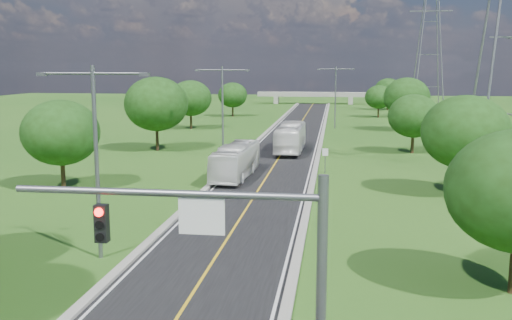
{
  "coord_description": "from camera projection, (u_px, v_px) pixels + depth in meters",
  "views": [
    {
      "loc": [
        6.06,
        -15.35,
        9.92
      ],
      "look_at": [
        0.22,
        26.52,
        3.0
      ],
      "focal_mm": 40.0,
      "sensor_mm": 36.0,
      "label": 1
    }
  ],
  "objects": [
    {
      "name": "streetlight_mid_left",
      "position": [
        223.0,
        104.0,
        61.27
      ],
      "size": [
        5.9,
        0.25,
        10.0
      ],
      "color": "slate",
      "rests_on": "ground"
    },
    {
      "name": "tree_re",
      "position": [
        379.0,
        97.0,
        112.54
      ],
      "size": [
        5.46,
        5.46,
        6.35
      ],
      "color": "black",
      "rests_on": "ground"
    },
    {
      "name": "curb_left",
      "position": [
        263.0,
        135.0,
        82.5
      ],
      "size": [
        0.5,
        150.0,
        0.22
      ],
      "primitive_type": "cube",
      "color": "gray",
      "rests_on": "ground"
    },
    {
      "name": "speed_limit_sign",
      "position": [
        325.0,
        156.0,
        53.59
      ],
      "size": [
        0.55,
        0.09,
        2.4
      ],
      "color": "slate",
      "rests_on": "ground"
    },
    {
      "name": "tree_lc",
      "position": [
        156.0,
        104.0,
        67.44
      ],
      "size": [
        7.56,
        7.56,
        8.79
      ],
      "color": "black",
      "rests_on": "ground"
    },
    {
      "name": "power_tower_far",
      "position": [
        429.0,
        48.0,
        124.02
      ],
      "size": [
        9.0,
        6.4,
        28.0
      ],
      "color": "slate",
      "rests_on": "ground"
    },
    {
      "name": "curb_right",
      "position": [
        322.0,
        136.0,
        81.34
      ],
      "size": [
        0.5,
        150.0,
        0.22
      ],
      "primitive_type": "cube",
      "color": "gray",
      "rests_on": "ground"
    },
    {
      "name": "tree_lb",
      "position": [
        61.0,
        133.0,
        46.23
      ],
      "size": [
        6.3,
        6.3,
        7.33
      ],
      "color": "black",
      "rests_on": "ground"
    },
    {
      "name": "tree_rf",
      "position": [
        388.0,
        90.0,
        131.51
      ],
      "size": [
        6.3,
        6.3,
        7.33
      ],
      "color": "black",
      "rests_on": "ground"
    },
    {
      "name": "ground",
      "position": [
        289.0,
        142.0,
        76.07
      ],
      "size": [
        260.0,
        260.0,
        0.0
      ],
      "primitive_type": "plane",
      "color": "#255518",
      "rests_on": "ground"
    },
    {
      "name": "road",
      "position": [
        292.0,
        136.0,
        81.93
      ],
      "size": [
        8.0,
        150.0,
        0.06
      ],
      "primitive_type": "cube",
      "color": "black",
      "rests_on": "ground"
    },
    {
      "name": "streetlight_far_right",
      "position": [
        335.0,
        92.0,
        91.89
      ],
      "size": [
        5.9,
        0.25,
        10.0
      ],
      "color": "slate",
      "rests_on": "ground"
    },
    {
      "name": "signal_mast",
      "position": [
        242.0,
        258.0,
        15.16
      ],
      "size": [
        8.54,
        0.33,
        7.2
      ],
      "color": "slate",
      "rests_on": "ground"
    },
    {
      "name": "tree_rb",
      "position": [
        465.0,
        132.0,
        43.77
      ],
      "size": [
        6.72,
        6.72,
        7.82
      ],
      "color": "black",
      "rests_on": "ground"
    },
    {
      "name": "bus_outbound",
      "position": [
        291.0,
        138.0,
        66.89
      ],
      "size": [
        2.89,
        11.93,
        3.32
      ],
      "primitive_type": "imported",
      "rotation": [
        0.0,
        0.0,
        3.13
      ],
      "color": "white",
      "rests_on": "road"
    },
    {
      "name": "tree_le",
      "position": [
        233.0,
        95.0,
        114.49
      ],
      "size": [
        5.88,
        5.88,
        6.84
      ],
      "color": "black",
      "rests_on": "ground"
    },
    {
      "name": "tree_ld",
      "position": [
        191.0,
        98.0,
        91.27
      ],
      "size": [
        6.72,
        6.72,
        7.82
      ],
      "color": "black",
      "rests_on": "ground"
    },
    {
      "name": "bus_inbound",
      "position": [
        236.0,
        161.0,
        51.37
      ],
      "size": [
        2.95,
        10.77,
        2.97
      ],
      "primitive_type": "imported",
      "rotation": [
        0.0,
        0.0,
        -0.04
      ],
      "color": "white",
      "rests_on": "road"
    },
    {
      "name": "tree_rc",
      "position": [
        414.0,
        116.0,
        65.51
      ],
      "size": [
        5.88,
        5.88,
        6.84
      ],
      "color": "black",
      "rests_on": "ground"
    },
    {
      "name": "streetlight_near_left",
      "position": [
        96.0,
        146.0,
        29.02
      ],
      "size": [
        5.9,
        0.25,
        10.0
      ],
      "color": "slate",
      "rests_on": "ground"
    },
    {
      "name": "tree_rd",
      "position": [
        407.0,
        97.0,
        88.54
      ],
      "size": [
        7.14,
        7.14,
        8.3
      ],
      "color": "black",
      "rests_on": "ground"
    },
    {
      "name": "overpass",
      "position": [
        313.0,
        95.0,
        153.87
      ],
      "size": [
        30.0,
        3.0,
        3.2
      ],
      "color": "gray",
      "rests_on": "ground"
    }
  ]
}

